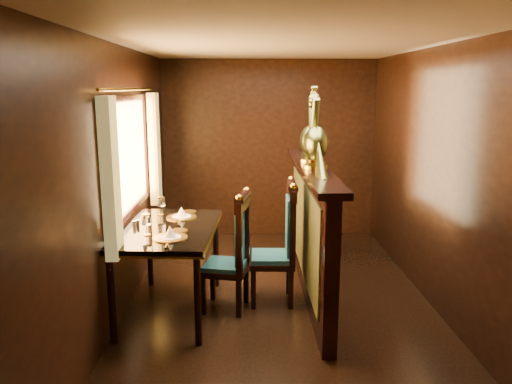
# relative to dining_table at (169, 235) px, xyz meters

# --- Properties ---
(ground) EXTENTS (5.00, 5.00, 0.00)m
(ground) POSITION_rel_dining_table_xyz_m (1.05, 0.08, -0.76)
(ground) COLOR black
(ground) RESTS_ON ground
(room_shell) EXTENTS (3.04, 5.04, 2.52)m
(room_shell) POSITION_rel_dining_table_xyz_m (0.97, 0.09, 0.82)
(room_shell) COLOR black
(room_shell) RESTS_ON ground
(partition) EXTENTS (0.26, 2.70, 1.36)m
(partition) POSITION_rel_dining_table_xyz_m (1.37, 0.38, -0.05)
(partition) COLOR black
(partition) RESTS_ON ground
(dining_table) EXTENTS (0.94, 1.46, 1.04)m
(dining_table) POSITION_rel_dining_table_xyz_m (0.00, 0.00, 0.00)
(dining_table) COLOR black
(dining_table) RESTS_ON ground
(chair_left) EXTENTS (0.50, 0.52, 1.18)m
(chair_left) POSITION_rel_dining_table_xyz_m (0.62, 0.03, -0.15)
(chair_left) COLOR black
(chair_left) RESTS_ON ground
(chair_right) EXTENTS (0.46, 0.50, 1.25)m
(chair_right) POSITION_rel_dining_table_xyz_m (1.09, 0.20, -0.11)
(chair_right) COLOR black
(chair_right) RESTS_ON ground
(peacock_left) EXTENTS (0.24, 0.64, 0.77)m
(peacock_left) POSITION_rel_dining_table_xyz_m (1.38, 0.14, 0.98)
(peacock_left) COLOR #164431
(peacock_left) RESTS_ON partition
(peacock_right) EXTENTS (0.22, 0.60, 0.71)m
(peacock_right) POSITION_rel_dining_table_xyz_m (1.38, 0.55, 0.96)
(peacock_right) COLOR #164431
(peacock_right) RESTS_ON partition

